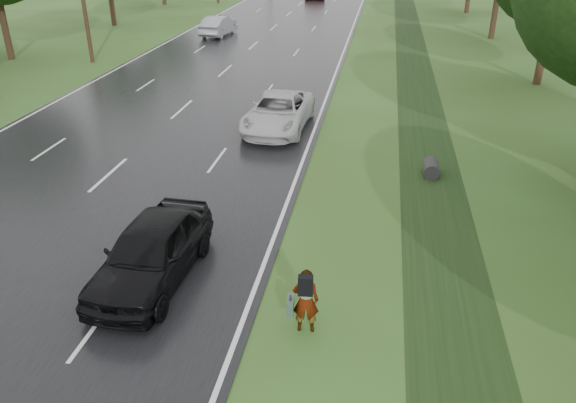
% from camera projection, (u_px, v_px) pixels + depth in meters
% --- Properties ---
extents(road, '(14.00, 180.00, 0.04)m').
position_uv_depth(road, '(284.00, 19.00, 52.94)').
color(road, black).
rests_on(road, ground).
extents(edge_stripe_east, '(0.12, 180.00, 0.01)m').
position_uv_depth(edge_stripe_east, '(355.00, 20.00, 51.94)').
color(edge_stripe_east, silver).
rests_on(edge_stripe_east, road).
extents(edge_stripe_west, '(0.12, 180.00, 0.01)m').
position_uv_depth(edge_stripe_west, '(215.00, 17.00, 53.92)').
color(edge_stripe_west, silver).
rests_on(edge_stripe_west, road).
extents(center_line, '(0.12, 180.00, 0.01)m').
position_uv_depth(center_line, '(284.00, 19.00, 52.93)').
color(center_line, silver).
rests_on(center_line, road).
extents(drainage_ditch, '(2.20, 120.00, 0.56)m').
position_uv_depth(drainage_ditch, '(420.00, 105.00, 28.04)').
color(drainage_ditch, black).
rests_on(drainage_ditch, ground).
extents(pedestrian, '(0.75, 0.63, 1.60)m').
position_uv_depth(pedestrian, '(305.00, 300.00, 12.26)').
color(pedestrian, '#A5998C').
rests_on(pedestrian, ground).
extents(white_pickup, '(2.73, 5.50, 1.50)m').
position_uv_depth(white_pickup, '(278.00, 112.00, 24.47)').
color(white_pickup, silver).
rests_on(white_pickup, road).
extents(dark_sedan, '(2.15, 4.84, 1.62)m').
position_uv_depth(dark_sedan, '(152.00, 251.00, 14.02)').
color(dark_sedan, black).
rests_on(dark_sedan, road).
extents(silver_sedan, '(2.03, 4.73, 1.51)m').
position_uv_depth(silver_sedan, '(218.00, 26.00, 44.71)').
color(silver_sedan, '#94979C').
rests_on(silver_sedan, road).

